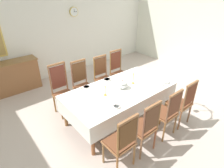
% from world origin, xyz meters
% --- Properties ---
extents(ground, '(7.64, 5.84, 0.04)m').
position_xyz_m(ground, '(0.00, 0.00, -0.02)').
color(ground, '#BEACA1').
extents(back_wall, '(7.64, 0.08, 3.38)m').
position_xyz_m(back_wall, '(0.00, 2.96, 1.69)').
color(back_wall, silver).
rests_on(back_wall, ground).
extents(right_wall, '(0.08, 5.84, 3.38)m').
position_xyz_m(right_wall, '(3.86, 0.00, 1.69)').
color(right_wall, silver).
rests_on(right_wall, ground).
extents(dining_table, '(2.41, 1.24, 0.75)m').
position_xyz_m(dining_table, '(0.00, -0.20, 0.68)').
color(dining_table, brown).
rests_on(dining_table, ground).
extents(tablecloth, '(2.43, 1.26, 0.37)m').
position_xyz_m(tablecloth, '(0.00, -0.20, 0.66)').
color(tablecloth, white).
rests_on(tablecloth, dining_table).
extents(chair_south_a, '(0.44, 0.42, 1.10)m').
position_xyz_m(chair_south_a, '(-0.88, -1.22, 0.58)').
color(chair_south_a, olive).
rests_on(chair_south_a, ground).
extents(chair_north_a, '(0.44, 0.42, 1.22)m').
position_xyz_m(chair_north_a, '(-0.88, 0.83, 0.62)').
color(chair_north_a, brown).
rests_on(chair_north_a, ground).
extents(chair_south_b, '(0.44, 0.42, 1.10)m').
position_xyz_m(chair_south_b, '(-0.33, -1.22, 0.57)').
color(chair_south_b, brown).
rests_on(chair_south_b, ground).
extents(chair_north_b, '(0.44, 0.42, 1.16)m').
position_xyz_m(chair_north_b, '(-0.33, 0.83, 0.60)').
color(chair_north_b, olive).
rests_on(chair_north_b, ground).
extents(chair_south_c, '(0.44, 0.42, 1.07)m').
position_xyz_m(chair_south_c, '(0.32, -1.22, 0.57)').
color(chair_south_c, brown).
rests_on(chair_south_c, ground).
extents(chair_north_c, '(0.44, 0.42, 1.13)m').
position_xyz_m(chair_north_c, '(0.32, 0.83, 0.58)').
color(chair_north_c, brown).
rests_on(chair_north_c, ground).
extents(chair_south_d, '(0.44, 0.42, 1.08)m').
position_xyz_m(chair_south_d, '(0.87, -1.22, 0.57)').
color(chair_south_d, '#915E32').
rests_on(chair_south_d, ground).
extents(chair_north_d, '(0.44, 0.42, 1.17)m').
position_xyz_m(chair_north_d, '(0.87, 0.83, 0.60)').
color(chair_north_d, '#93503E').
rests_on(chair_north_d, ground).
extents(soup_tureen, '(0.25, 0.25, 0.20)m').
position_xyz_m(soup_tureen, '(0.08, -0.20, 0.85)').
color(soup_tureen, white).
rests_on(soup_tureen, tablecloth).
extents(candlestick_west, '(0.07, 0.07, 0.32)m').
position_xyz_m(candlestick_west, '(-0.40, -0.20, 0.88)').
color(candlestick_west, gold).
rests_on(candlestick_west, tablecloth).
extents(candlestick_east, '(0.07, 0.07, 0.37)m').
position_xyz_m(candlestick_east, '(0.40, -0.20, 0.90)').
color(candlestick_east, gold).
rests_on(candlestick_east, tablecloth).
extents(bowl_near_left, '(0.16, 0.16, 0.03)m').
position_xyz_m(bowl_near_left, '(-0.53, 0.32, 0.77)').
color(bowl_near_left, white).
rests_on(bowl_near_left, tablecloth).
extents(bowl_near_right, '(0.18, 0.18, 0.04)m').
position_xyz_m(bowl_near_right, '(0.05, 0.31, 0.77)').
color(bowl_near_right, white).
rests_on(bowl_near_right, tablecloth).
extents(bowl_far_left, '(0.19, 0.19, 0.04)m').
position_xyz_m(bowl_far_left, '(1.02, -0.65, 0.78)').
color(bowl_far_left, white).
rests_on(bowl_far_left, tablecloth).
extents(bowl_far_right, '(0.14, 0.14, 0.03)m').
position_xyz_m(bowl_far_right, '(-0.51, -0.67, 0.77)').
color(bowl_far_right, white).
rests_on(bowl_far_right, tablecloth).
extents(spoon_primary, '(0.04, 0.18, 0.01)m').
position_xyz_m(spoon_primary, '(-0.63, 0.34, 0.76)').
color(spoon_primary, gold).
rests_on(spoon_primary, tablecloth).
extents(spoon_secondary, '(0.03, 0.18, 0.01)m').
position_xyz_m(spoon_secondary, '(0.16, 0.34, 0.76)').
color(spoon_secondary, gold).
rests_on(spoon_secondary, tablecloth).
extents(sideboard, '(1.44, 0.48, 0.90)m').
position_xyz_m(sideboard, '(-1.52, 2.64, 0.45)').
color(sideboard, brown).
rests_on(sideboard, ground).
extents(mounted_clock, '(0.30, 0.06, 0.30)m').
position_xyz_m(mounted_clock, '(0.75, 2.89, 1.99)').
color(mounted_clock, '#D1B251').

